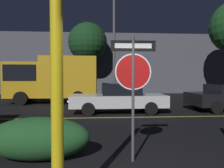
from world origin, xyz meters
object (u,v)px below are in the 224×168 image
(passing_car_2, at_px, (119,98))
(delivery_truck, at_px, (51,78))
(yellow_pole_left, at_px, (57,82))
(hedge_bush_1, at_px, (38,138))
(tree_2, at_px, (88,42))
(stop_sign, at_px, (133,74))
(street_lamp, at_px, (114,17))

(passing_car_2, xyz_separation_m, delivery_truck, (-4.10, 4.28, 0.97))
(yellow_pole_left, distance_m, passing_car_2, 8.08)
(hedge_bush_1, xyz_separation_m, tree_2, (0.43, 15.71, 4.45))
(stop_sign, relative_size, delivery_truck, 0.44)
(hedge_bush_1, bearing_deg, street_lamp, 75.93)
(hedge_bush_1, height_order, street_lamp, street_lamp)
(delivery_truck, xyz_separation_m, street_lamp, (4.17, -0.64, 3.90))
(hedge_bush_1, bearing_deg, stop_sign, -6.57)
(stop_sign, relative_size, tree_2, 0.38)
(yellow_pole_left, relative_size, delivery_truck, 0.58)
(hedge_bush_1, bearing_deg, yellow_pole_left, -69.24)
(stop_sign, height_order, yellow_pole_left, yellow_pole_left)
(stop_sign, height_order, street_lamp, street_lamp)
(street_lamp, bearing_deg, passing_car_2, -90.99)
(delivery_truck, height_order, street_lamp, street_lamp)
(hedge_bush_1, height_order, passing_car_2, passing_car_2)
(street_lamp, relative_size, tree_2, 1.19)
(passing_car_2, height_order, delivery_truck, delivery_truck)
(yellow_pole_left, xyz_separation_m, hedge_bush_1, (-0.75, 1.99, -1.24))
(stop_sign, height_order, hedge_bush_1, stop_sign)
(stop_sign, distance_m, yellow_pole_left, 2.15)
(yellow_pole_left, bearing_deg, street_lamp, 81.93)
(street_lamp, bearing_deg, stop_sign, -92.34)
(passing_car_2, distance_m, delivery_truck, 6.01)
(yellow_pole_left, relative_size, hedge_bush_1, 1.55)
(hedge_bush_1, bearing_deg, tree_2, 88.43)
(passing_car_2, relative_size, delivery_truck, 0.80)
(tree_2, bearing_deg, yellow_pole_left, -88.95)
(street_lamp, height_order, tree_2, street_lamp)
(stop_sign, bearing_deg, passing_car_2, 87.88)
(passing_car_2, xyz_separation_m, street_lamp, (0.06, 3.64, 4.87))
(yellow_pole_left, distance_m, street_lamp, 12.25)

